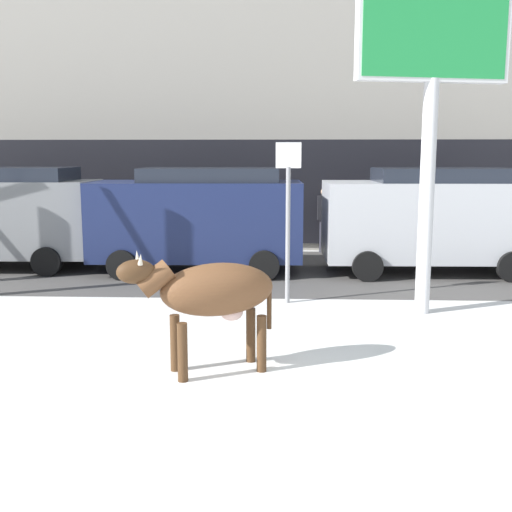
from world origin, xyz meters
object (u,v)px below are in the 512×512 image
(cow_brown, at_px, (212,292))
(car_navy_van, at_px, (198,217))
(billboard, at_px, (434,44))
(car_silver_van, at_px, (431,217))
(pedestrian_near_billboard, at_px, (324,220))
(street_sign, at_px, (288,209))

(cow_brown, height_order, car_navy_van, car_navy_van)
(billboard, height_order, car_navy_van, billboard)
(car_navy_van, relative_size, car_silver_van, 1.00)
(car_navy_van, bearing_deg, pedestrian_near_billboard, 44.42)
(car_silver_van, bearing_deg, street_sign, -137.29)
(pedestrian_near_billboard, bearing_deg, car_silver_van, -53.03)
(billboard, distance_m, car_navy_van, 6.27)
(pedestrian_near_billboard, xyz_separation_m, street_sign, (-1.02, -5.79, 0.79))
(car_silver_van, height_order, street_sign, street_sign)
(car_silver_van, relative_size, pedestrian_near_billboard, 2.69)
(car_navy_van, distance_m, pedestrian_near_billboard, 4.19)
(billboard, xyz_separation_m, car_navy_van, (-4.21, 3.49, -3.07))
(cow_brown, distance_m, car_navy_van, 6.57)
(pedestrian_near_billboard, relative_size, street_sign, 0.61)
(cow_brown, xyz_separation_m, car_navy_van, (-1.03, 6.48, 0.25))
(billboard, relative_size, street_sign, 1.97)
(billboard, distance_m, car_silver_van, 4.79)
(car_silver_van, distance_m, street_sign, 4.34)
(pedestrian_near_billboard, bearing_deg, car_navy_van, -135.58)
(street_sign, bearing_deg, pedestrian_near_billboard, 79.99)
(billboard, relative_size, car_silver_van, 1.20)
(cow_brown, bearing_deg, car_navy_van, 99.00)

